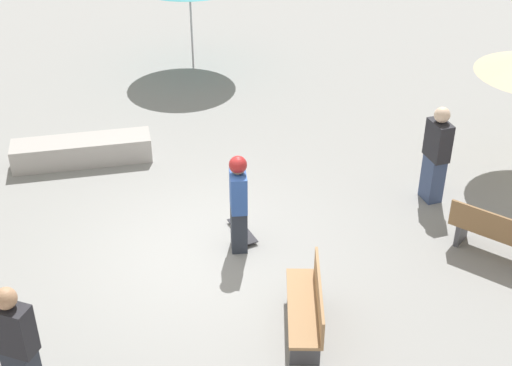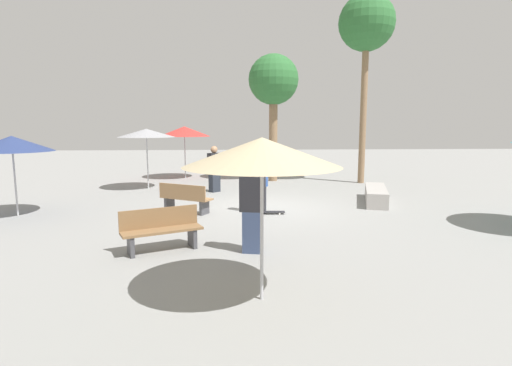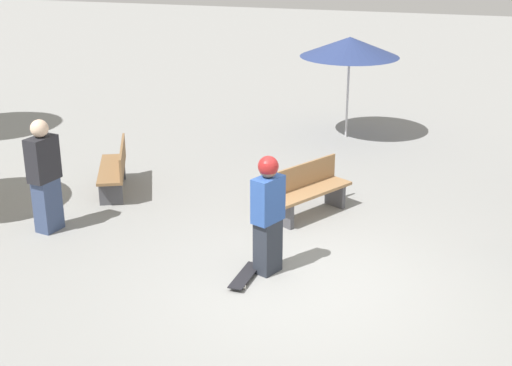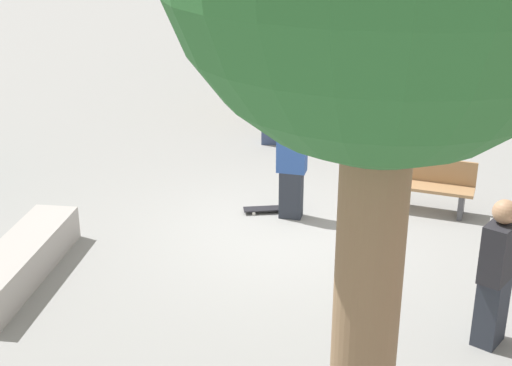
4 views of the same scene
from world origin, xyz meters
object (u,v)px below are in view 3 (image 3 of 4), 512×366
at_px(skateboard, 245,276).
at_px(bystander_far, 45,176).
at_px(skater_main, 268,211).
at_px(bench_near, 308,190).
at_px(bench_far, 115,169).
at_px(shade_umbrella_navy, 350,47).

xyz_separation_m(skateboard, bystander_far, (0.70, 3.44, 0.84)).
height_order(skater_main, bench_near, skater_main).
relative_size(skater_main, bench_far, 1.03).
distance_m(skater_main, bench_far, 4.12).
bearing_deg(bench_far, skater_main, -147.02).
relative_size(skateboard, bench_far, 0.49).
distance_m(skateboard, bench_far, 4.11).
height_order(bench_far, bystander_far, bystander_far).
bearing_deg(shade_umbrella_navy, skateboard, 178.69).
bearing_deg(skater_main, skateboard, -12.48).
xyz_separation_m(skateboard, bench_far, (2.53, 3.21, 0.37)).
relative_size(skateboard, shade_umbrella_navy, 0.36).
height_order(bench_near, bystander_far, bystander_far).
height_order(skateboard, shade_umbrella_navy, shade_umbrella_navy).
height_order(skater_main, bench_far, skater_main).
distance_m(shade_umbrella_navy, bystander_far, 7.42).
xyz_separation_m(shade_umbrella_navy, bystander_far, (-6.39, 3.61, -1.12)).
bearing_deg(bench_near, bench_far, -60.78).
distance_m(skater_main, bench_near, 2.20).
bearing_deg(skateboard, bench_far, -125.02).
bearing_deg(bench_far, shade_umbrella_navy, -60.78).
height_order(shade_umbrella_navy, bystander_far, shade_umbrella_navy).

